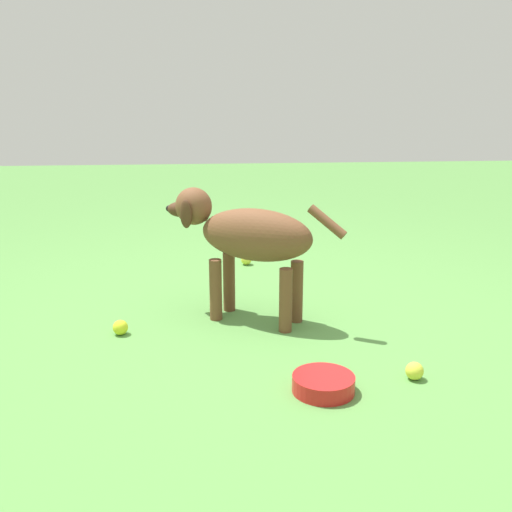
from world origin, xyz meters
The scene contains 6 objects.
ground centered at (0.00, 0.00, 0.00)m, with size 14.00×14.00×0.00m, color #548C42.
dog centered at (-0.01, 0.26, 0.40)m, with size 0.78×0.50×0.60m.
tennis_ball_0 centered at (0.56, -0.42, 0.03)m, with size 0.07×0.07×0.07m, color #D6D93D.
tennis_ball_1 centered at (-0.57, 0.12, 0.03)m, with size 0.07×0.07×0.07m, color yellow.
tennis_ball_2 centered at (0.07, 1.17, 0.03)m, with size 0.07×0.07×0.07m, color #D2D63F.
water_bowl centered at (0.21, -0.48, 0.03)m, with size 0.22×0.22×0.06m, color red.
Camera 1 is at (-0.21, -2.30, 0.99)m, focal length 41.03 mm.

